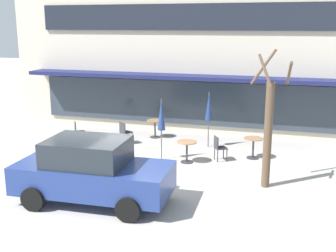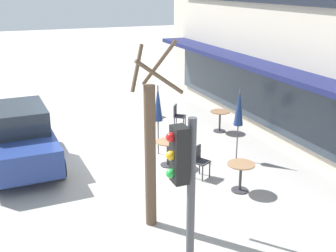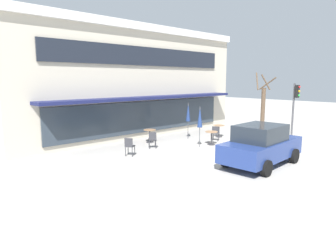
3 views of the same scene
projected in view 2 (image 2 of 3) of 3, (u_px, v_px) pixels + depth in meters
The scene contains 12 objects.
ground_plane at pixel (95, 159), 12.86m from camera, with size 80.00×80.00×0.00m, color #ADA8A0.
cafe_table_near_wall at pixel (241, 173), 10.71m from camera, with size 0.70×0.70×0.76m.
cafe_table_streetside at pixel (168, 149), 12.23m from camera, with size 0.70×0.70×0.76m.
cafe_table_by_tree at pixel (220, 118), 15.09m from camera, with size 0.70×0.70×0.76m.
patio_umbrella_green_folded at pixel (239, 108), 12.31m from camera, with size 0.28×0.28×2.20m.
patio_umbrella_cream_folded at pixel (158, 104), 12.73m from camera, with size 0.28×0.28×2.20m.
cafe_chair_0 at pixel (149, 103), 16.86m from camera, with size 0.55×0.55×0.89m.
cafe_chair_1 at pixel (199, 159), 11.49m from camera, with size 0.54×0.54×0.89m.
cafe_chair_2 at pixel (178, 115), 15.41m from camera, with size 0.56×0.56×0.89m.
parked_sedan at pixel (19, 137), 12.16m from camera, with size 4.27×2.15×1.76m.
street_tree at pixel (151, 149), 8.83m from camera, with size 1.17×1.07×4.04m.
traffic_light_pole at pixel (185, 194), 5.84m from camera, with size 0.26×0.44×3.40m.
Camera 2 is at (11.85, -2.33, 5.06)m, focal length 45.00 mm.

